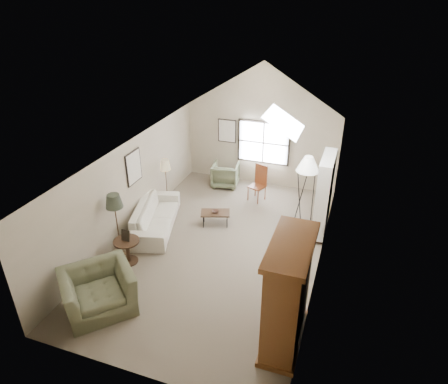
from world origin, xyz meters
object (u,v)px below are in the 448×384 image
(sofa, at_px, (155,216))
(armchair_far, at_px, (225,175))
(coffee_table, at_px, (215,218))
(side_table, at_px, (128,251))
(side_chair, at_px, (257,184))
(armoire, at_px, (287,295))
(armchair_near, at_px, (98,291))

(sofa, distance_m, armchair_far, 3.23)
(coffee_table, height_order, side_table, side_table)
(coffee_table, xyz_separation_m, side_table, (-1.40, -2.26, 0.11))
(armchair_far, height_order, side_chair, side_chair)
(side_chair, bearing_deg, armoire, -48.35)
(side_table, relative_size, side_chair, 0.55)
(armoire, height_order, side_chair, armoire)
(armchair_near, bearing_deg, sofa, 49.80)
(armoire, height_order, coffee_table, armoire)
(armoire, distance_m, armchair_near, 3.84)
(sofa, height_order, armchair_far, armchair_far)
(armchair_near, distance_m, side_chair, 5.89)
(armchair_near, xyz_separation_m, armchair_far, (0.58, 6.23, -0.06))
(coffee_table, bearing_deg, armchair_far, 102.70)
(coffee_table, relative_size, side_chair, 0.70)
(armchair_near, bearing_deg, armoire, -40.34)
(sofa, height_order, side_chair, side_chair)
(side_chair, bearing_deg, sofa, -110.89)
(armchair_far, distance_m, side_table, 4.76)
(armoire, height_order, side_table, armoire)
(coffee_table, bearing_deg, armchair_near, -106.48)
(armoire, bearing_deg, coffee_table, 128.04)
(armchair_far, height_order, side_table, armchair_far)
(armchair_far, distance_m, coffee_table, 2.49)
(sofa, distance_m, side_chair, 3.30)
(armchair_far, bearing_deg, armchair_near, 75.97)
(armoire, height_order, sofa, armoire)
(side_table, height_order, side_chair, side_chair)
(armoire, relative_size, sofa, 0.89)
(armoire, distance_m, coffee_table, 4.37)
(armchair_far, bearing_deg, coffee_table, 94.00)
(armchair_near, distance_m, coffee_table, 3.98)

